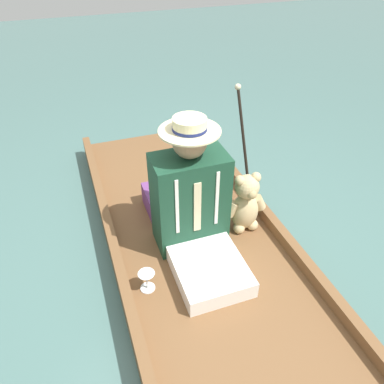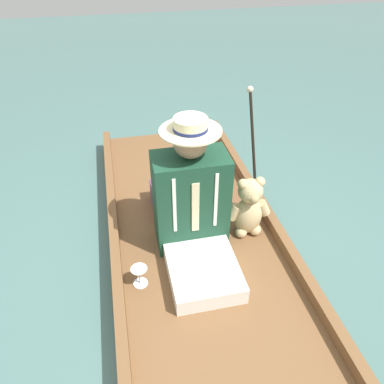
# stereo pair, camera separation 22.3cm
# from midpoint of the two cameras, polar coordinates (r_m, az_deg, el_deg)

# --- Properties ---
(ground_plane) EXTENTS (16.00, 16.00, 0.00)m
(ground_plane) POSITION_cam_midpoint_polar(r_m,az_deg,el_deg) (2.50, -0.83, -11.09)
(ground_plane) COLOR #476B66
(punt_boat) EXTENTS (1.13, 3.36, 0.18)m
(punt_boat) POSITION_cam_midpoint_polar(r_m,az_deg,el_deg) (2.45, -0.85, -10.17)
(punt_boat) COLOR brown
(punt_boat) RESTS_ON ground_plane
(seat_cushion) EXTENTS (0.44, 0.31, 0.16)m
(seat_cushion) POSITION_cam_midpoint_polar(r_m,az_deg,el_deg) (2.73, -4.78, -0.95)
(seat_cushion) COLOR #6B3875
(seat_cushion) RESTS_ON punt_boat
(seated_person) EXTENTS (0.45, 0.75, 0.88)m
(seated_person) POSITION_cam_midpoint_polar(r_m,az_deg,el_deg) (2.26, -2.58, -2.41)
(seated_person) COLOR white
(seated_person) RESTS_ON punt_boat
(teddy_bear) EXTENTS (0.31, 0.18, 0.44)m
(teddy_bear) POSITION_cam_midpoint_polar(r_m,az_deg,el_deg) (2.48, 5.63, -1.91)
(teddy_bear) COLOR tan
(teddy_bear) RESTS_ON punt_boat
(wine_glass) EXTENTS (0.10, 0.10, 0.13)m
(wine_glass) POSITION_cam_midpoint_polar(r_m,az_deg,el_deg) (2.19, -9.90, -12.84)
(wine_glass) COLOR silver
(wine_glass) RESTS_ON punt_boat
(walking_cane) EXTENTS (0.04, 0.40, 0.84)m
(walking_cane) POSITION_cam_midpoint_polar(r_m,az_deg,el_deg) (2.61, 5.46, 7.70)
(walking_cane) COLOR black
(walking_cane) RESTS_ON punt_boat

